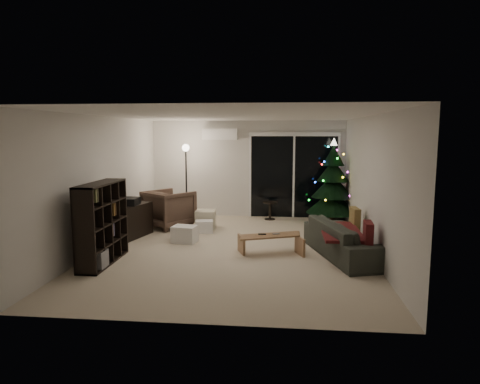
{
  "coord_description": "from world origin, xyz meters",
  "views": [
    {
      "loc": [
        0.92,
        -7.84,
        2.18
      ],
      "look_at": [
        0.1,
        0.3,
        1.05
      ],
      "focal_mm": 32.0,
      "sensor_mm": 36.0,
      "label": 1
    }
  ],
  "objects_px": {
    "bookshelf": "(92,223)",
    "media_cabinet": "(130,221)",
    "sofa": "(346,239)",
    "coffee_table": "(270,244)",
    "christmas_tree": "(333,181)",
    "armchair": "(169,209)"
  },
  "relations": [
    {
      "from": "bookshelf",
      "to": "media_cabinet",
      "type": "distance_m",
      "value": 1.8
    },
    {
      "from": "sofa",
      "to": "coffee_table",
      "type": "distance_m",
      "value": 1.34
    },
    {
      "from": "sofa",
      "to": "christmas_tree",
      "type": "xyz_separation_m",
      "value": [
        0.09,
        3.0,
        0.72
      ]
    },
    {
      "from": "bookshelf",
      "to": "media_cabinet",
      "type": "bearing_deg",
      "value": 76.11
    },
    {
      "from": "media_cabinet",
      "to": "armchair",
      "type": "relative_size",
      "value": 1.16
    },
    {
      "from": "bookshelf",
      "to": "christmas_tree",
      "type": "height_order",
      "value": "christmas_tree"
    },
    {
      "from": "armchair",
      "to": "coffee_table",
      "type": "bearing_deg",
      "value": 176.85
    },
    {
      "from": "bookshelf",
      "to": "coffee_table",
      "type": "relative_size",
      "value": 1.22
    },
    {
      "from": "bookshelf",
      "to": "christmas_tree",
      "type": "relative_size",
      "value": 0.67
    },
    {
      "from": "media_cabinet",
      "to": "coffee_table",
      "type": "relative_size",
      "value": 0.99
    },
    {
      "from": "bookshelf",
      "to": "christmas_tree",
      "type": "distance_m",
      "value": 5.81
    },
    {
      "from": "bookshelf",
      "to": "coffee_table",
      "type": "distance_m",
      "value": 3.12
    },
    {
      "from": "media_cabinet",
      "to": "armchair",
      "type": "height_order",
      "value": "armchair"
    },
    {
      "from": "media_cabinet",
      "to": "coffee_table",
      "type": "height_order",
      "value": "media_cabinet"
    },
    {
      "from": "bookshelf",
      "to": "coffee_table",
      "type": "bearing_deg",
      "value": 1.67
    },
    {
      "from": "armchair",
      "to": "christmas_tree",
      "type": "xyz_separation_m",
      "value": [
        3.84,
        0.97,
        0.59
      ]
    },
    {
      "from": "armchair",
      "to": "coffee_table",
      "type": "xyz_separation_m",
      "value": [
        2.42,
        -2.0,
        -0.26
      ]
    },
    {
      "from": "sofa",
      "to": "christmas_tree",
      "type": "distance_m",
      "value": 3.09
    },
    {
      "from": "coffee_table",
      "to": "sofa",
      "type": "bearing_deg",
      "value": -22.65
    },
    {
      "from": "christmas_tree",
      "to": "sofa",
      "type": "bearing_deg",
      "value": -91.67
    },
    {
      "from": "bookshelf",
      "to": "coffee_table",
      "type": "xyz_separation_m",
      "value": [
        2.96,
        0.83,
        -0.51
      ]
    },
    {
      "from": "coffee_table",
      "to": "bookshelf",
      "type": "bearing_deg",
      "value": 174.28
    }
  ]
}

